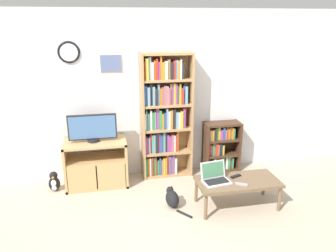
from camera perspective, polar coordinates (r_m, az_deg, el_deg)
The scene contains 12 objects.
ground_plane at distance 4.20m, azimuth 1.15°, elevation -17.42°, with size 18.00×18.00×0.00m, color #BCAD93.
wall_back at distance 5.17m, azimuth -2.77°, elevation 5.39°, with size 7.00×0.09×2.60m.
tv_stand at distance 5.11m, azimuth -12.36°, elevation -6.38°, with size 0.92×0.50×0.71m.
television at distance 4.93m, azimuth -13.02°, elevation -0.33°, with size 0.70×0.18×0.42m.
bookshelf_tall at distance 5.11m, azimuth -0.63°, elevation 1.67°, with size 0.79×0.28×1.98m.
bookshelf_short at distance 5.54m, azimuth 8.98°, elevation -3.65°, with size 0.59×0.29×0.84m.
coffee_table at distance 4.55m, azimuth 12.04°, elevation -9.68°, with size 1.10×0.52×0.39m.
laptop at distance 4.43m, azimuth 8.20°, elevation -8.75°, with size 0.39×0.32×0.25m.
remote_near_laptop at distance 4.42m, azimuth 12.67°, elevation -9.87°, with size 0.16×0.12×0.02m.
remote_far_from_laptop at distance 4.61m, azimuth 11.71°, elevation -8.56°, with size 0.17×0.10×0.02m.
cat at distance 4.54m, azimuth 0.71°, elevation -12.47°, with size 0.32×0.47×0.28m.
penguin_figurine at distance 5.20m, azimuth -19.21°, elevation -9.24°, with size 0.17×0.15×0.31m.
Camera 1 is at (-0.75, -3.34, 2.43)m, focal length 35.00 mm.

